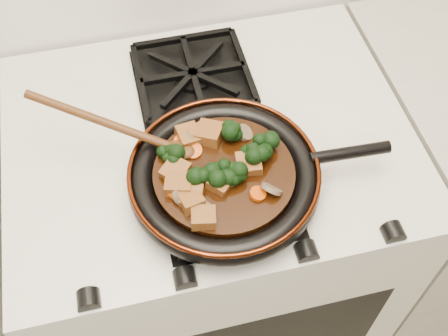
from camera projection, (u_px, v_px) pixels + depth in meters
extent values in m
cube|color=beige|center=(212.00, 246.00, 1.42)|extent=(0.76, 0.60, 0.90)
cylinder|color=black|center=(224.00, 181.00, 0.95)|extent=(0.30, 0.30, 0.01)
torus|color=black|center=(224.00, 178.00, 0.94)|extent=(0.33, 0.33, 0.04)
torus|color=#471A0A|center=(224.00, 170.00, 0.93)|extent=(0.32, 0.32, 0.01)
cylinder|color=black|center=(350.00, 153.00, 0.95)|extent=(0.14, 0.03, 0.02)
cylinder|color=black|center=(224.00, 175.00, 0.94)|extent=(0.24, 0.24, 0.02)
cube|color=brown|center=(204.00, 132.00, 0.97)|extent=(0.05, 0.05, 0.03)
cube|color=brown|center=(249.00, 164.00, 0.93)|extent=(0.05, 0.05, 0.03)
cube|color=brown|center=(203.00, 218.00, 0.87)|extent=(0.04, 0.04, 0.02)
cube|color=brown|center=(189.00, 136.00, 0.96)|extent=(0.04, 0.05, 0.03)
cube|color=brown|center=(209.00, 134.00, 0.97)|extent=(0.06, 0.06, 0.03)
cube|color=brown|center=(192.00, 196.00, 0.89)|extent=(0.05, 0.05, 0.02)
cube|color=brown|center=(220.00, 183.00, 0.91)|extent=(0.05, 0.05, 0.02)
cube|color=brown|center=(191.00, 200.00, 0.89)|extent=(0.04, 0.05, 0.03)
cube|color=brown|center=(176.00, 171.00, 0.92)|extent=(0.06, 0.06, 0.03)
cube|color=brown|center=(178.00, 184.00, 0.91)|extent=(0.05, 0.05, 0.03)
cylinder|color=#CA4205|center=(193.00, 151.00, 0.95)|extent=(0.03, 0.03, 0.01)
cylinder|color=#CA4205|center=(258.00, 194.00, 0.90)|extent=(0.03, 0.03, 0.01)
cylinder|color=#CA4205|center=(176.00, 191.00, 0.90)|extent=(0.03, 0.03, 0.02)
cylinder|color=#CA4205|center=(183.00, 142.00, 0.96)|extent=(0.03, 0.03, 0.02)
cylinder|color=#CA4205|center=(201.00, 135.00, 0.97)|extent=(0.03, 0.03, 0.02)
cylinder|color=brown|center=(244.00, 133.00, 0.97)|extent=(0.04, 0.04, 0.02)
cylinder|color=brown|center=(181.00, 196.00, 0.90)|extent=(0.04, 0.04, 0.03)
cylinder|color=brown|center=(194.00, 137.00, 0.96)|extent=(0.04, 0.04, 0.03)
cylinder|color=brown|center=(204.00, 211.00, 0.88)|extent=(0.04, 0.04, 0.02)
cylinder|color=brown|center=(271.00, 189.00, 0.90)|extent=(0.05, 0.05, 0.03)
ellipsoid|color=#49270F|center=(180.00, 150.00, 0.95)|extent=(0.07, 0.06, 0.02)
cylinder|color=#49270F|center=(104.00, 122.00, 0.94)|extent=(0.02, 0.02, 0.27)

